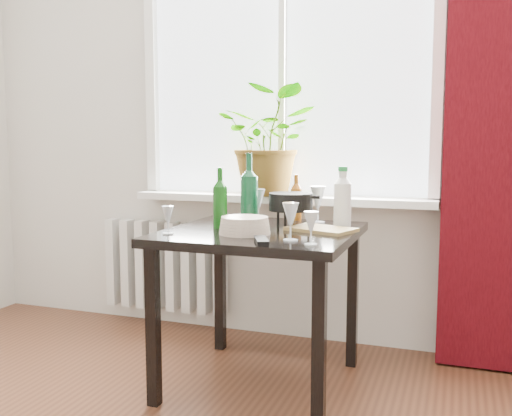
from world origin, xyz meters
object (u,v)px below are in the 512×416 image
(table, at_px, (261,249))
(wine_bottle_left, at_px, (220,198))
(wineglass_far_right, at_px, (311,228))
(wineglass_front_left, at_px, (168,220))
(radiator, at_px, (165,266))
(cutting_board, at_px, (321,229))
(wine_bottle_right, at_px, (249,189))
(bottle_amber, at_px, (296,197))
(wineglass_front_right, at_px, (291,221))
(wineglass_back_center, at_px, (318,204))
(potted_plant, at_px, (271,141))
(fondue_pot, at_px, (291,210))
(wineglass_back_left, at_px, (258,205))
(cleaning_bottle, at_px, (343,196))
(tv_remote, at_px, (261,240))
(plate_stack, at_px, (245,226))

(table, height_order, wine_bottle_left, wine_bottle_left)
(wineglass_far_right, height_order, wineglass_front_left, wineglass_far_right)
(radiator, xyz_separation_m, cutting_board, (1.12, -0.57, 0.37))
(wine_bottle_right, height_order, bottle_amber, wine_bottle_right)
(wineglass_far_right, bearing_deg, radiator, 140.92)
(wine_bottle_right, bearing_deg, wineglass_front_right, -49.05)
(wineglass_back_center, bearing_deg, potted_plant, 140.66)
(wineglass_front_right, relative_size, fondue_pot, 0.67)
(wineglass_far_right, distance_m, fondue_pot, 0.50)
(radiator, relative_size, wineglass_back_left, 4.64)
(fondue_pot, height_order, cutting_board, fondue_pot)
(table, distance_m, wineglass_back_left, 0.30)
(cleaning_bottle, bearing_deg, wineglass_front_left, -144.10)
(bottle_amber, bearing_deg, wineglass_back_left, -138.47)
(wineglass_front_right, bearing_deg, cutting_board, 79.31)
(wine_bottle_right, bearing_deg, fondue_pot, 5.72)
(bottle_amber, distance_m, wineglass_back_center, 0.14)
(tv_remote, bearing_deg, bottle_amber, 69.37)
(bottle_amber, xyz_separation_m, tv_remote, (0.05, -0.69, -0.11))
(wine_bottle_left, bearing_deg, cutting_board, 8.46)
(wineglass_back_left, bearing_deg, cleaning_bottle, -0.33)
(cleaning_bottle, height_order, wineglass_front_left, cleaning_bottle)
(radiator, height_order, cleaning_bottle, cleaning_bottle)
(wine_bottle_right, distance_m, plate_stack, 0.30)
(wineglass_far_right, height_order, fondue_pot, fondue_pot)
(plate_stack, distance_m, fondue_pot, 0.31)
(bottle_amber, relative_size, wineglass_far_right, 1.75)
(wine_bottle_right, xyz_separation_m, wineglass_front_left, (-0.24, -0.38, -0.11))
(bottle_amber, xyz_separation_m, cleaning_bottle, (0.27, -0.14, 0.03))
(wineglass_back_center, xyz_separation_m, fondue_pot, (-0.09, -0.18, -0.01))
(plate_stack, relative_size, tv_remote, 1.44)
(wineglass_far_right, xyz_separation_m, wineglass_back_center, (-0.12, 0.63, 0.03))
(cutting_board, bearing_deg, wineglass_far_right, -83.00)
(fondue_pot, bearing_deg, potted_plant, 115.05)
(table, bearing_deg, wineglass_back_left, 112.80)
(table, relative_size, wineglass_front_right, 5.30)
(bottle_amber, height_order, tv_remote, bottle_amber)
(plate_stack, bearing_deg, tv_remote, -52.18)
(wineglass_back_left, xyz_separation_m, fondue_pot, (0.20, -0.09, -0.00))
(bottle_amber, bearing_deg, wine_bottle_right, -122.81)
(fondue_pot, bearing_deg, wineglass_far_right, -68.43)
(plate_stack, bearing_deg, table, 78.94)
(potted_plant, bearing_deg, wineglass_far_right, -62.85)
(wineglass_front_right, height_order, wineglass_back_center, wineglass_back_center)
(wineglass_far_right, height_order, wineglass_back_center, wineglass_back_center)
(wineglass_far_right, xyz_separation_m, plate_stack, (-0.34, 0.18, -0.03))
(wine_bottle_right, relative_size, cutting_board, 1.23)
(wine_bottle_left, bearing_deg, plate_stack, -36.43)
(cleaning_bottle, relative_size, fondue_pot, 1.21)
(potted_plant, xyz_separation_m, bottle_amber, (0.21, -0.22, -0.29))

